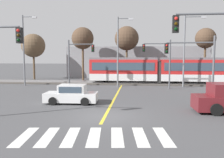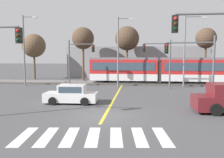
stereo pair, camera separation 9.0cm
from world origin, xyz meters
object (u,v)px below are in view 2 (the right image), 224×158
Objects in this scene: bare_tree_far_east at (206,39)px; light_rail_tram at (159,69)px; traffic_light_far_left at (78,56)px; bare_tree_far_west at (34,46)px; street_lamp_west at (25,47)px; bare_tree_east at (127,39)px; traffic_light_near_right at (220,48)px; street_lamp_east at (187,46)px; traffic_light_far_right at (160,57)px; bare_tree_west at (83,39)px; street_lamp_centre at (119,48)px; sedan_crossing at (71,95)px; traffic_light_mid_right at (196,58)px.

light_rail_tram is at bearing -147.50° from bare_tree_far_east.
bare_tree_far_west reaches higher than traffic_light_far_left.
bare_tree_east is (12.58, 8.06, 1.47)m from street_lamp_west.
bare_tree_far_east is (5.82, 24.17, 2.14)m from traffic_light_near_right.
light_rail_tram is 2.51× the size of bare_tree_far_west.
traffic_light_near_right is 24.95m from bare_tree_far_east.
street_lamp_east is (1.62, 16.91, 0.73)m from traffic_light_near_right.
street_lamp_west is 15.02m from bare_tree_east.
bare_tree_east is (-4.29, 9.16, 2.75)m from traffic_light_far_right.
bare_tree_far_east reaches higher than bare_tree_far_west.
bare_tree_east is at bearing 3.59° from bare_tree_west.
bare_tree_far_east is (12.34, 7.92, 1.57)m from street_lamp_centre.
street_lamp_west reaches higher than sedan_crossing.
bare_tree_far_west is (-19.39, 9.19, 1.72)m from traffic_light_far_right.
street_lamp_centre is at bearing 74.16° from sedan_crossing.
traffic_light_mid_right is at bearing -48.08° from street_lamp_centre.
traffic_light_far_left is at bearing -158.73° from light_rail_tram.
traffic_light_far_right is 14.42m from bare_tree_west.
street_lamp_centre is at bearing 7.21° from traffic_light_far_left.
sedan_crossing is 0.65× the size of traffic_light_near_right.
bare_tree_east is (6.84, 0.43, -0.02)m from bare_tree_west.
traffic_light_far_right is at bearing -3.65° from traffic_light_far_left.
bare_tree_west is at bearing -176.41° from bare_tree_east.
bare_tree_west is (-6.28, 7.46, 1.69)m from street_lamp_centre.
bare_tree_west is at bearing 118.36° from traffic_light_near_right.
bare_tree_west is (-11.37, 4.15, 4.46)m from light_rail_tram.
bare_tree_far_east is (11.77, 0.04, -0.09)m from bare_tree_east.
street_lamp_east is (3.04, -2.64, 2.93)m from light_rail_tram.
sedan_crossing is 0.48× the size of street_lamp_west.
street_lamp_centre is (3.03, 10.70, 4.12)m from sedan_crossing.
traffic_light_far_right is at bearing -129.13° from bare_tree_far_east.
traffic_light_mid_right is at bearing -22.25° from street_lamp_west.
light_rail_tram is at bearing 94.16° from traffic_light_near_right.
street_lamp_west is (-16.87, 1.10, 1.28)m from traffic_light_far_right.
sedan_crossing is 12.66m from traffic_light_far_right.
bare_tree_far_east reaches higher than sedan_crossing.
street_lamp_west reaches higher than bare_tree_far_west.
street_lamp_centre reaches higher than traffic_light_far_right.
traffic_light_far_right is at bearing 96.31° from traffic_light_near_right.
bare_tree_far_east is (17.39, 8.56, 2.64)m from traffic_light_far_left.
street_lamp_west is at bearing 130.49° from sedan_crossing.
traffic_light_far_left is 0.78× the size of bare_tree_far_west.
light_rail_tram is at bearing -13.21° from bare_tree_far_west.
street_lamp_west reaches higher than traffic_light_far_left.
street_lamp_centre is 1.07× the size of bare_tree_far_east.
sedan_crossing is 11.86m from street_lamp_centre.
light_rail_tram is 19.73m from traffic_light_near_right.
street_lamp_centre reaches higher than bare_tree_east.
bare_tree_far_west is at bearing -179.99° from bare_tree_far_east.
light_rail_tram is at bearing 33.02° from street_lamp_centre.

